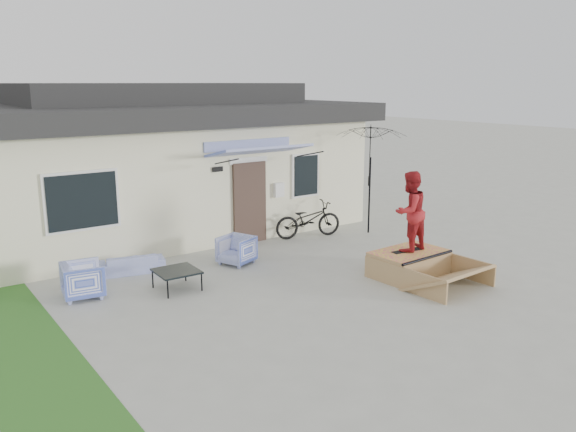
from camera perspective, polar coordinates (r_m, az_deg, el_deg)
ground at (r=11.17m, az=4.19°, el=-8.42°), size 90.00×90.00×0.00m
grass_strip at (r=10.85m, az=-25.43°, el=-10.35°), size 1.40×8.00×0.01m
house at (r=17.42m, az=-12.86°, el=5.66°), size 10.80×8.49×4.10m
loveseat at (r=13.16m, az=-15.15°, el=-4.23°), size 1.46×0.73×0.55m
armchair_left at (r=11.92m, az=-19.51°, el=-5.79°), size 0.80×0.84×0.77m
armchair_right at (r=13.32m, az=-5.11°, el=-3.22°), size 0.87×0.90×0.72m
coffee_table at (r=11.93m, az=-10.86°, el=-6.17°), size 0.84×0.84×0.40m
bicycle at (r=15.50m, az=1.99°, el=0.03°), size 1.95×1.07×1.18m
patio_umbrella at (r=15.93m, az=8.08°, el=4.49°), size 2.32×2.23×2.20m
skate_ramp at (r=12.80m, az=11.81°, el=-4.58°), size 1.68×2.18×0.53m
skateboard at (r=12.75m, az=11.68°, el=-3.30°), size 0.80×0.27×0.05m
skater at (r=12.54m, az=11.87°, el=0.58°), size 0.90×0.73×1.72m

